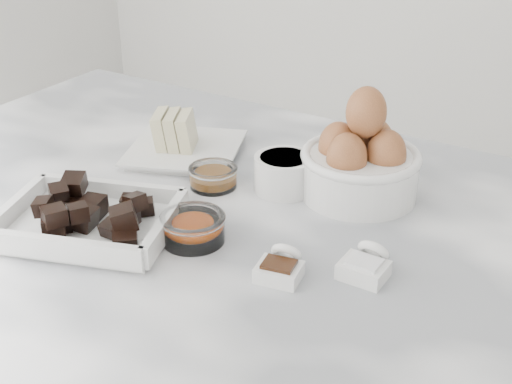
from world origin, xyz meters
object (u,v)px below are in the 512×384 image
at_px(sugar_ramekin, 284,172).
at_px(vanilla_spoon, 281,267).
at_px(zest_bowl, 193,227).
at_px(chocolate_dish, 88,216).
at_px(egg_bowl, 361,162).
at_px(honey_bowl, 213,176).
at_px(butter_plate, 183,141).
at_px(salt_spoon, 366,265).

relative_size(sugar_ramekin, vanilla_spoon, 1.27).
distance_m(zest_bowl, vanilla_spoon, 0.13).
height_order(chocolate_dish, sugar_ramekin, chocolate_dish).
bearing_deg(egg_bowl, honey_bowl, -156.03).
distance_m(sugar_ramekin, zest_bowl, 0.18).
xyz_separation_m(butter_plate, egg_bowl, (0.29, 0.02, 0.03)).
relative_size(chocolate_dish, egg_bowl, 1.55).
xyz_separation_m(vanilla_spoon, salt_spoon, (0.08, 0.05, 0.00)).
bearing_deg(egg_bowl, vanilla_spoon, -88.07).
relative_size(zest_bowl, vanilla_spoon, 1.23).
xyz_separation_m(butter_plate, honey_bowl, (0.10, -0.07, -0.01)).
bearing_deg(butter_plate, salt_spoon, -22.84).
xyz_separation_m(sugar_ramekin, egg_bowl, (0.10, 0.04, 0.02)).
height_order(honey_bowl, zest_bowl, zest_bowl).
bearing_deg(egg_bowl, zest_bowl, -119.37).
bearing_deg(zest_bowl, vanilla_spoon, -4.90).
xyz_separation_m(zest_bowl, vanilla_spoon, (0.13, -0.01, -0.01)).
height_order(honey_bowl, salt_spoon, salt_spoon).
bearing_deg(zest_bowl, sugar_ramekin, 81.51).
relative_size(sugar_ramekin, honey_bowl, 1.20).
bearing_deg(zest_bowl, chocolate_dish, -157.51).
distance_m(egg_bowl, zest_bowl, 0.25).
height_order(sugar_ramekin, salt_spoon, sugar_ramekin).
distance_m(zest_bowl, salt_spoon, 0.22).
height_order(zest_bowl, salt_spoon, salt_spoon).
bearing_deg(vanilla_spoon, salt_spoon, 33.50).
relative_size(butter_plate, salt_spoon, 3.39).
bearing_deg(vanilla_spoon, egg_bowl, 91.93).
bearing_deg(egg_bowl, butter_plate, -176.57).
distance_m(sugar_ramekin, salt_spoon, 0.23).
relative_size(chocolate_dish, sugar_ramekin, 3.02).
xyz_separation_m(zest_bowl, salt_spoon, (0.21, 0.04, -0.01)).
xyz_separation_m(chocolate_dish, egg_bowl, (0.25, 0.27, 0.03)).
height_order(butter_plate, honey_bowl, butter_plate).
bearing_deg(vanilla_spoon, honey_bowl, 143.04).
xyz_separation_m(chocolate_dish, butter_plate, (-0.04, 0.25, -0.00)).
xyz_separation_m(butter_plate, zest_bowl, (0.17, -0.20, -0.00)).
bearing_deg(sugar_ramekin, zest_bowl, -98.49).
bearing_deg(butter_plate, egg_bowl, 3.43).
xyz_separation_m(egg_bowl, salt_spoon, (0.09, -0.18, -0.04)).
bearing_deg(butter_plate, chocolate_dish, -80.57).
height_order(sugar_ramekin, zest_bowl, sugar_ramekin).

